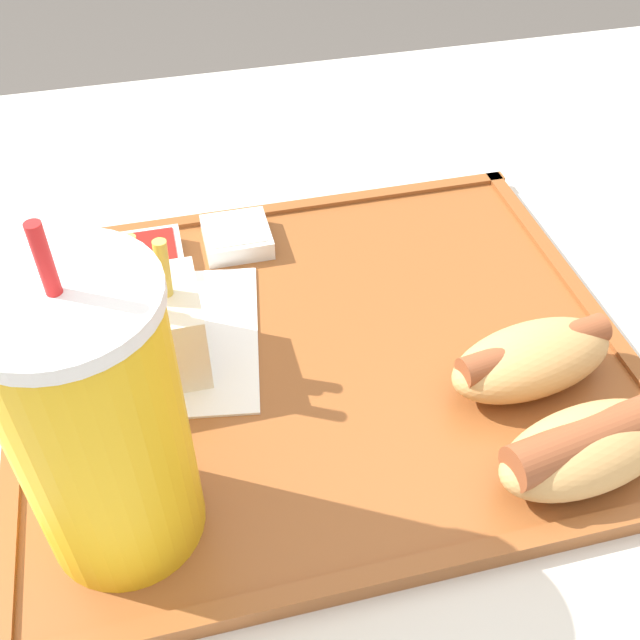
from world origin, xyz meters
The scene contains 9 objects.
dining_table centered at (0.00, 0.00, 0.35)m, with size 1.24×0.91×0.71m.
food_tray centered at (0.00, 0.02, 0.71)m, with size 0.43×0.36×0.01m.
paper_napkin centered at (0.13, -0.02, 0.72)m, with size 0.19×0.17×0.00m.
soda_cup centered at (0.14, 0.12, 0.81)m, with size 0.09×0.09×0.21m.
hot_dog_far centered at (-0.13, 0.15, 0.74)m, with size 0.12×0.07×0.04m.
hot_dog_near centered at (-0.13, 0.08, 0.74)m, with size 0.12×0.07×0.04m.
fries_carton centered at (0.12, 0.00, 0.75)m, with size 0.09×0.07×0.12m.
sauce_cup_mayo centered at (0.04, -0.12, 0.73)m, with size 0.05×0.05×0.02m.
sauce_cup_ketchup centered at (0.11, -0.11, 0.73)m, with size 0.05×0.05×0.02m.
Camera 1 is at (0.09, 0.37, 1.10)m, focal length 42.00 mm.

